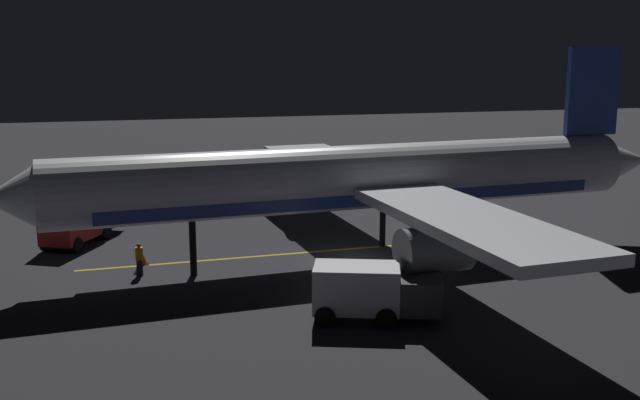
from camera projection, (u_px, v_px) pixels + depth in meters
The scene contains 9 objects.
ground_plane at pixel (354, 261), 40.97m from camera, with size 180.00×180.00×0.20m, color #2D2D34.
apron_guide_stripe at pixel (277, 255), 41.86m from camera, with size 0.24×22.05×0.01m, color gold.
airliner at pixel (366, 180), 40.26m from camera, with size 33.59×38.97×11.68m.
baggage_truck at pixel (81, 222), 44.35m from camera, with size 6.73×4.90×2.43m.
catering_truck at pixel (371, 293), 31.53m from camera, with size 3.83×5.84×2.41m.
ground_crew_worker at pixel (139, 259), 37.85m from camera, with size 0.40×0.40×1.74m.
traffic_cone_near_left at pixel (138, 269), 38.36m from camera, with size 0.50×0.50×0.55m.
traffic_cone_near_right at pixel (354, 308), 32.53m from camera, with size 0.50×0.50×0.55m.
traffic_cone_under_wing at pixel (144, 260), 39.92m from camera, with size 0.50×0.50×0.55m.
Camera 1 is at (-37.54, 12.33, 11.44)m, focal length 41.14 mm.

